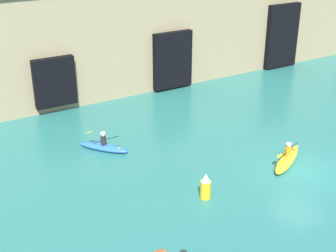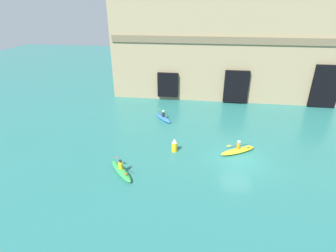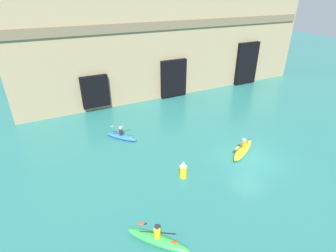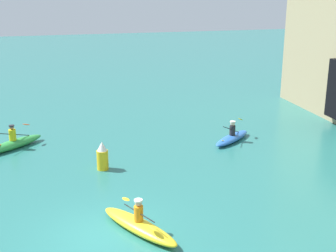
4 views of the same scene
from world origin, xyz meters
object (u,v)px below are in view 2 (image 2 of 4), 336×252
kayak_yellow (238,150)px  kayak_green (121,171)px  marker_buoy (174,145)px  kayak_blue (163,118)px

kayak_yellow → kayak_green: size_ratio=1.12×
kayak_green → marker_buoy: (3.73, 3.94, 0.33)m
kayak_blue → marker_buoy: marker_buoy is taller
kayak_yellow → kayak_blue: 9.99m
marker_buoy → kayak_green: bearing=-133.5°
kayak_blue → marker_buoy: (2.09, -6.86, 0.38)m
kayak_green → marker_buoy: 5.44m
kayak_green → marker_buoy: marker_buoy is taller
kayak_yellow → marker_buoy: 5.66m
kayak_yellow → kayak_green: 10.37m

